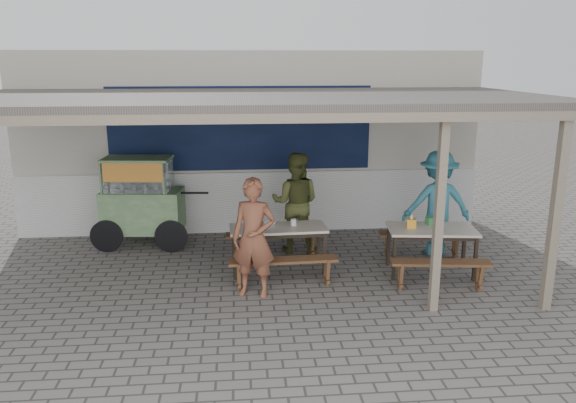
# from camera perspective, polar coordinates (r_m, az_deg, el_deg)

# --- Properties ---
(ground) EXTENTS (60.00, 60.00, 0.00)m
(ground) POSITION_cam_1_polar(r_m,az_deg,el_deg) (8.47, -2.99, -8.94)
(ground) COLOR #605D57
(ground) RESTS_ON ground
(back_wall) EXTENTS (9.00, 1.28, 3.50)m
(back_wall) POSITION_cam_1_polar(r_m,az_deg,el_deg) (11.48, -3.83, 6.13)
(back_wall) COLOR #BAB4A7
(back_wall) RESTS_ON ground
(warung_roof) EXTENTS (9.00, 4.21, 2.81)m
(warung_roof) POSITION_cam_1_polar(r_m,az_deg,el_deg) (8.71, -3.36, 10.15)
(warung_roof) COLOR #524C46
(warung_roof) RESTS_ON ground
(table_left) EXTENTS (1.55, 0.70, 0.75)m
(table_left) POSITION_cam_1_polar(r_m,az_deg,el_deg) (8.94, -1.01, -3.08)
(table_left) COLOR beige
(table_left) RESTS_ON ground
(bench_left_street) EXTENTS (1.64, 0.34, 0.45)m
(bench_left_street) POSITION_cam_1_polar(r_m,az_deg,el_deg) (8.43, -0.49, -6.54)
(bench_left_street) COLOR brown
(bench_left_street) RESTS_ON ground
(bench_left_wall) EXTENTS (1.64, 0.34, 0.45)m
(bench_left_wall) POSITION_cam_1_polar(r_m,az_deg,el_deg) (9.67, -1.45, -3.78)
(bench_left_wall) COLOR brown
(bench_left_wall) RESTS_ON ground
(table_right) EXTENTS (1.44, 0.92, 0.75)m
(table_right) POSITION_cam_1_polar(r_m,az_deg,el_deg) (9.17, 14.37, -3.09)
(table_right) COLOR beige
(table_right) RESTS_ON ground
(bench_right_street) EXTENTS (1.48, 0.46, 0.45)m
(bench_right_street) POSITION_cam_1_polar(r_m,az_deg,el_deg) (8.64, 15.20, -6.58)
(bench_right_street) COLOR brown
(bench_right_street) RESTS_ON ground
(bench_right_wall) EXTENTS (1.48, 0.46, 0.45)m
(bench_right_wall) POSITION_cam_1_polar(r_m,az_deg,el_deg) (9.92, 13.42, -3.75)
(bench_right_wall) COLOR brown
(bench_right_wall) RESTS_ON ground
(vendor_cart) EXTENTS (2.10, 0.94, 1.64)m
(vendor_cart) POSITION_cam_1_polar(r_m,az_deg,el_deg) (10.50, -14.67, 0.31)
(vendor_cart) COLOR #7E9E69
(vendor_cart) RESTS_ON ground
(patron_street_side) EXTENTS (0.73, 0.58, 1.73)m
(patron_street_side) POSITION_cam_1_polar(r_m,az_deg,el_deg) (8.01, -3.50, -3.71)
(patron_street_side) COLOR brown
(patron_street_side) RESTS_ON ground
(patron_wall_side) EXTENTS (1.01, 0.87, 1.78)m
(patron_wall_side) POSITION_cam_1_polar(r_m,az_deg,el_deg) (9.86, 0.77, -0.11)
(patron_wall_side) COLOR #4B5026
(patron_wall_side) RESTS_ON ground
(patron_right_table) EXTENTS (1.23, 0.76, 1.83)m
(patron_right_table) POSITION_cam_1_polar(r_m,az_deg,el_deg) (10.08, 14.92, -0.15)
(patron_right_table) COLOR teal
(patron_right_table) RESTS_ON ground
(tissue_box) EXTENTS (0.17, 0.17, 0.14)m
(tissue_box) POSITION_cam_1_polar(r_m,az_deg,el_deg) (9.08, 12.41, -2.16)
(tissue_box) COLOR gold
(tissue_box) RESTS_ON table_right
(donation_box) EXTENTS (0.20, 0.16, 0.12)m
(donation_box) POSITION_cam_1_polar(r_m,az_deg,el_deg) (9.34, 14.37, -1.90)
(donation_box) COLOR #367A3E
(donation_box) RESTS_ON table_right
(condiment_jar) EXTENTS (0.09, 0.09, 0.10)m
(condiment_jar) POSITION_cam_1_polar(r_m,az_deg,el_deg) (9.00, 0.56, -2.11)
(condiment_jar) COLOR silver
(condiment_jar) RESTS_ON table_left
(condiment_bowl) EXTENTS (0.27, 0.27, 0.05)m
(condiment_bowl) POSITION_cam_1_polar(r_m,az_deg,el_deg) (9.00, -1.83, -2.28)
(condiment_bowl) COLOR silver
(condiment_bowl) RESTS_ON table_left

